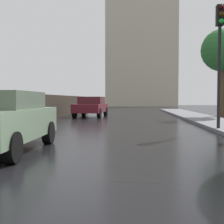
# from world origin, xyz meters

# --- Properties ---
(ground) EXTENTS (120.00, 120.00, 0.00)m
(ground) POSITION_xyz_m (0.00, 0.00, 0.00)
(ground) COLOR black
(car_maroon_near_kerb) EXTENTS (2.09, 3.94, 1.39)m
(car_maroon_near_kerb) POSITION_xyz_m (-1.92, 16.62, 0.73)
(car_maroon_near_kerb) COLOR maroon
(car_maroon_near_kerb) RESTS_ON ground
(car_green_far_ahead) EXTENTS (1.79, 3.88, 1.39)m
(car_green_far_ahead) POSITION_xyz_m (-1.98, 2.76, 0.74)
(car_green_far_ahead) COLOR slate
(car_green_far_ahead) RESTS_ON ground
(traffic_light) EXTENTS (0.26, 0.39, 4.53)m
(traffic_light) POSITION_xyz_m (4.21, 7.41, 3.26)
(traffic_light) COLOR black
(traffic_light) RESTS_ON sidewalk_strip
(street_tree_near) EXTENTS (2.66, 2.66, 5.64)m
(street_tree_near) POSITION_xyz_m (6.61, 15.47, 4.24)
(street_tree_near) COLOR #4C3823
(street_tree_near) RESTS_ON ground
(distant_tower) EXTENTS (12.68, 10.59, 28.19)m
(distant_tower) POSITION_xyz_m (2.10, 51.45, 12.26)
(distant_tower) COLOR beige
(distant_tower) RESTS_ON ground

